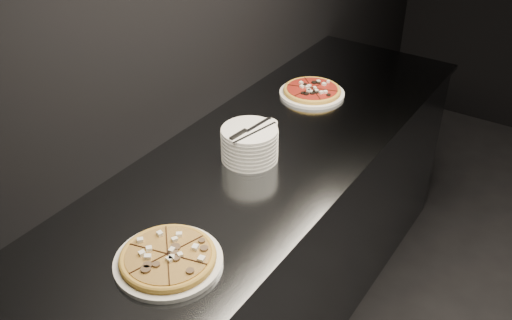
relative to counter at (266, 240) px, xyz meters
The scene contains 7 objects.
wall_left 1.01m from the counter, behind, with size 0.02×5.00×2.80m, color black.
counter is the anchor object (origin of this frame).
pizza_mushroom 0.84m from the counter, 82.03° to the right, with size 0.35×0.35×0.04m.
pizza_tomato 0.71m from the counter, 99.46° to the left, with size 0.33×0.33×0.03m.
plate_stack 0.53m from the counter, 106.74° to the right, with size 0.21×0.21×0.13m.
cutlery 0.60m from the counter, 99.36° to the right, with size 0.10×0.22×0.01m.
ramekin 0.51m from the counter, 121.51° to the left, with size 0.08×0.08×0.07m.
Camera 1 is at (-1.13, -1.58, 2.10)m, focal length 40.00 mm.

